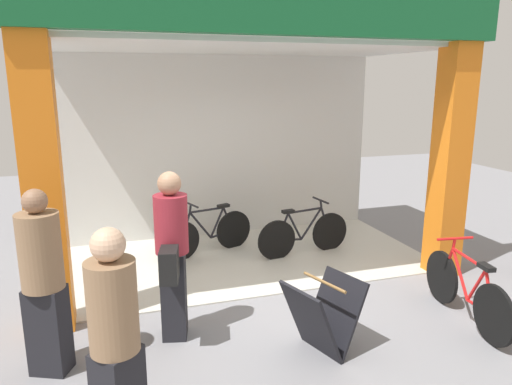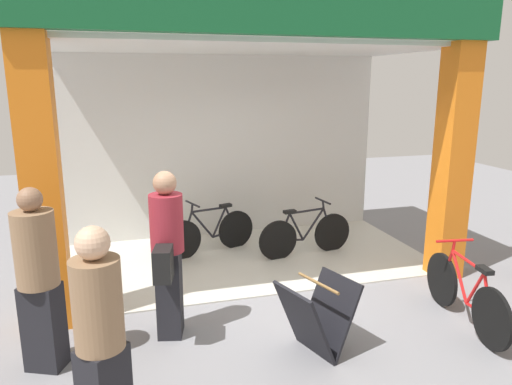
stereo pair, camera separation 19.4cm
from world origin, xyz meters
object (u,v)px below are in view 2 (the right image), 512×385
at_px(bicycle_inside_0, 210,233).
at_px(pedestrian_1, 38,278).
at_px(sandwich_board_sign, 317,318).
at_px(pedestrian_0, 167,254).
at_px(pedestrian_2, 101,348).
at_px(bicycle_inside_1, 305,234).
at_px(bicycle_parked_0, 465,294).

relative_size(bicycle_inside_0, pedestrian_1, 0.86).
xyz_separation_m(bicycle_inside_0, pedestrian_1, (-1.99, -2.49, 0.54)).
distance_m(sandwich_board_sign, pedestrian_0, 1.58).
height_order(bicycle_inside_0, pedestrian_1, pedestrian_1).
relative_size(bicycle_inside_0, sandwich_board_sign, 1.84).
bearing_deg(pedestrian_1, pedestrian_2, -67.08).
relative_size(pedestrian_0, pedestrian_1, 1.02).
bearing_deg(bicycle_inside_0, pedestrian_2, -110.43).
bearing_deg(bicycle_inside_1, sandwich_board_sign, -109.33).
relative_size(bicycle_inside_1, bicycle_parked_0, 0.97).
relative_size(bicycle_parked_0, sandwich_board_sign, 1.97).
bearing_deg(pedestrian_0, bicycle_inside_0, 69.50).
bearing_deg(pedestrian_1, bicycle_inside_1, 31.32).
height_order(bicycle_parked_0, sandwich_board_sign, bicycle_parked_0).
bearing_deg(pedestrian_1, bicycle_parked_0, -5.13).
bearing_deg(bicycle_inside_1, pedestrian_0, -140.88).
xyz_separation_m(bicycle_inside_1, sandwich_board_sign, (-0.87, -2.48, 0.03)).
relative_size(bicycle_inside_1, pedestrian_1, 0.89).
xyz_separation_m(bicycle_inside_0, bicycle_inside_1, (1.35, -0.47, -0.00)).
distance_m(bicycle_inside_0, bicycle_parked_0, 3.62).
height_order(pedestrian_1, pedestrian_2, pedestrian_2).
relative_size(bicycle_inside_1, sandwich_board_sign, 1.90).
xyz_separation_m(bicycle_parked_0, pedestrian_0, (-3.05, 0.63, 0.55)).
distance_m(bicycle_inside_1, pedestrian_1, 3.94).
height_order(bicycle_inside_1, pedestrian_0, pedestrian_0).
height_order(bicycle_inside_1, pedestrian_2, pedestrian_2).
height_order(sandwich_board_sign, pedestrian_1, pedestrian_1).
bearing_deg(pedestrian_0, pedestrian_2, -110.33).
bearing_deg(pedestrian_1, pedestrian_0, 12.30).
height_order(bicycle_inside_0, pedestrian_2, pedestrian_2).
relative_size(bicycle_parked_0, pedestrian_1, 0.92).
bearing_deg(pedestrian_0, pedestrian_1, -167.70).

